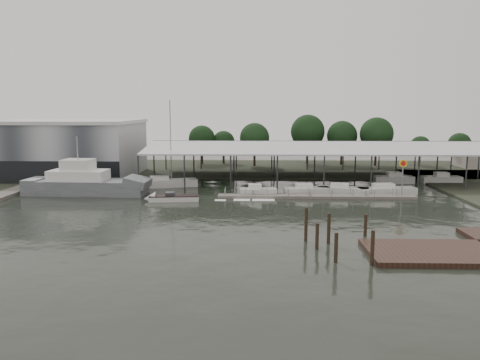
{
  "coord_description": "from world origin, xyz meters",
  "views": [
    {
      "loc": [
        6.1,
        -55.6,
        12.61
      ],
      "look_at": [
        4.13,
        10.3,
        2.5
      ],
      "focal_mm": 35.0,
      "sensor_mm": 36.0,
      "label": 1
    }
  ],
  "objects_px": {
    "shell_fuel_sign": "(403,171)",
    "white_sailboat": "(168,183)",
    "speedboat_underway": "(170,198)",
    "grey_trawler": "(87,184)"
  },
  "relations": [
    {
      "from": "grey_trawler",
      "to": "white_sailboat",
      "type": "distance_m",
      "value": 12.83
    },
    {
      "from": "white_sailboat",
      "to": "speedboat_underway",
      "type": "distance_m",
      "value": 12.07
    },
    {
      "from": "shell_fuel_sign",
      "to": "speedboat_underway",
      "type": "bearing_deg",
      "value": -175.06
    },
    {
      "from": "grey_trawler",
      "to": "speedboat_underway",
      "type": "xyz_separation_m",
      "value": [
        13.21,
        -4.96,
        -1.19
      ]
    },
    {
      "from": "shell_fuel_sign",
      "to": "grey_trawler",
      "type": "relative_size",
      "value": 0.3
    },
    {
      "from": "speedboat_underway",
      "to": "grey_trawler",
      "type": "bearing_deg",
      "value": -26.49
    },
    {
      "from": "grey_trawler",
      "to": "shell_fuel_sign",
      "type": "bearing_deg",
      "value": -0.67
    },
    {
      "from": "shell_fuel_sign",
      "to": "speedboat_underway",
      "type": "height_order",
      "value": "shell_fuel_sign"
    },
    {
      "from": "white_sailboat",
      "to": "speedboat_underway",
      "type": "relative_size",
      "value": 0.77
    },
    {
      "from": "shell_fuel_sign",
      "to": "white_sailboat",
      "type": "distance_m",
      "value": 36.18
    }
  ]
}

